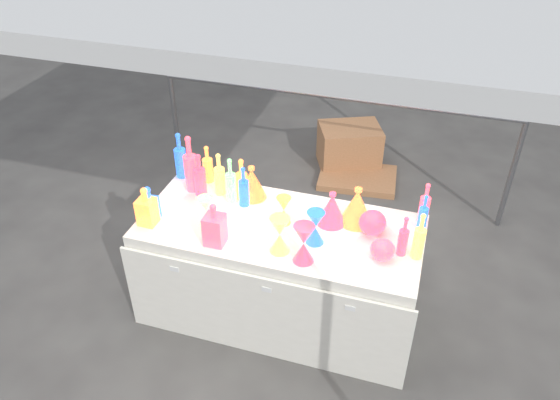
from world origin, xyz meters
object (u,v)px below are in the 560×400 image
(lampshade_0, at_px, (252,182))
(cardboard_box_closed, at_px, (349,146))
(bottle_0, at_px, (208,164))
(decanter_0, at_px, (146,206))
(display_table, at_px, (280,270))

(lampshade_0, bearing_deg, cardboard_box_closed, 93.28)
(bottle_0, relative_size, decanter_0, 1.05)
(display_table, xyz_separation_m, lampshade_0, (-0.28, 0.27, 0.49))
(cardboard_box_closed, relative_size, bottle_0, 2.06)
(cardboard_box_closed, distance_m, bottle_0, 2.00)
(cardboard_box_closed, distance_m, lampshade_0, 1.98)
(decanter_0, relative_size, lampshade_0, 1.14)
(bottle_0, bearing_deg, decanter_0, -106.56)
(decanter_0, bearing_deg, cardboard_box_closed, 69.38)
(decanter_0, xyz_separation_m, lampshade_0, (0.53, 0.48, -0.02))
(display_table, height_order, bottle_0, bottle_0)
(cardboard_box_closed, height_order, bottle_0, bottle_0)
(display_table, height_order, cardboard_box_closed, display_table)
(decanter_0, bearing_deg, display_table, 14.87)
(display_table, height_order, decanter_0, decanter_0)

